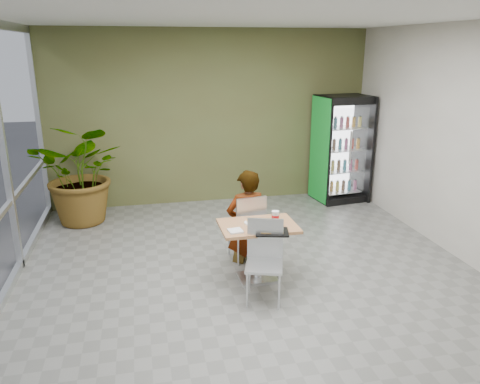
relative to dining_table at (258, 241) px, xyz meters
name	(u,v)px	position (x,y,z in m)	size (l,w,h in m)	color
ground	(256,285)	(-0.06, -0.16, -0.54)	(7.00, 7.00, 0.00)	slate
room_envelope	(257,161)	(-0.06, -0.16, 1.06)	(6.00, 7.00, 3.20)	silver
dining_table	(258,241)	(0.00, 0.00, 0.00)	(0.96, 0.67, 0.75)	#AD6A4A
chair_far	(249,223)	(0.01, 0.55, 0.03)	(0.49, 0.49, 0.96)	silver
chair_near	(265,253)	(-0.03, -0.44, 0.02)	(0.53, 0.54, 0.96)	silver
seated_woman	(247,226)	(-0.01, 0.60, -0.04)	(0.59, 0.38, 1.60)	black
pizza_plate	(253,222)	(-0.05, 0.07, 0.23)	(0.31, 0.28, 0.03)	white
soda_cup	(275,218)	(0.22, -0.02, 0.30)	(0.09, 0.09, 0.17)	white
napkin_stack	(235,231)	(-0.32, -0.17, 0.23)	(0.16, 0.16, 0.02)	white
cafeteria_tray	(272,232)	(0.09, -0.30, 0.23)	(0.39, 0.28, 0.02)	black
beverage_fridge	(342,149)	(2.38, 2.87, 0.47)	(1.00, 0.82, 2.01)	black
potted_plant	(84,173)	(-2.32, 2.63, 0.32)	(1.54, 1.33, 1.71)	#2D6A2A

